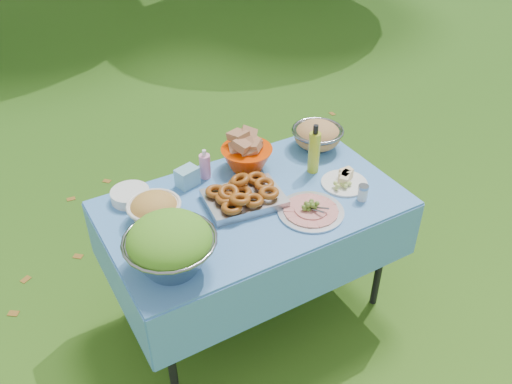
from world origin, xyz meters
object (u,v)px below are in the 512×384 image
pasta_bowl_steel (317,135)px  oil_bottle (314,149)px  plate_stack (130,195)px  picnic_table (253,258)px  bread_bowl (247,153)px  charcuterie_platter (311,207)px  salad_bowl (170,245)px

pasta_bowl_steel → oil_bottle: bearing=-130.2°
oil_bottle → plate_stack: bearing=165.2°
picnic_table → bread_bowl: bread_bowl is taller
charcuterie_platter → picnic_table: bearing=133.2°
pasta_bowl_steel → plate_stack: bearing=177.2°
picnic_table → oil_bottle: bearing=10.7°
salad_bowl → plate_stack: size_ratio=2.03×
picnic_table → salad_bowl: 0.76m
salad_bowl → oil_bottle: bearing=17.9°
plate_stack → bread_bowl: 0.64m
oil_bottle → salad_bowl: bearing=-162.1°
salad_bowl → bread_bowl: size_ratio=1.42×
picnic_table → plate_stack: 0.73m
picnic_table → salad_bowl: (-0.52, -0.22, 0.51)m
salad_bowl → bread_bowl: 0.83m
plate_stack → charcuterie_platter: (0.71, -0.54, 0.01)m
salad_bowl → oil_bottle: size_ratio=1.40×
picnic_table → charcuterie_platter: 0.51m
bread_bowl → oil_bottle: (0.29, -0.20, 0.05)m
picnic_table → charcuterie_platter: charcuterie_platter is taller
pasta_bowl_steel → bread_bowl: bearing=178.4°
picnic_table → salad_bowl: size_ratio=3.74×
plate_stack → picnic_table: bearing=-32.2°
picnic_table → charcuterie_platter: bearing=-46.8°
plate_stack → bread_bowl: bread_bowl is taller
plate_stack → pasta_bowl_steel: size_ratio=0.67×
picnic_table → bread_bowl: (0.13, 0.28, 0.47)m
picnic_table → plate_stack: (-0.51, 0.32, 0.41)m
plate_stack → pasta_bowl_steel: (1.09, -0.05, 0.05)m
pasta_bowl_steel → oil_bottle: 0.26m
plate_stack → bread_bowl: size_ratio=0.70×
bread_bowl → oil_bottle: 0.36m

